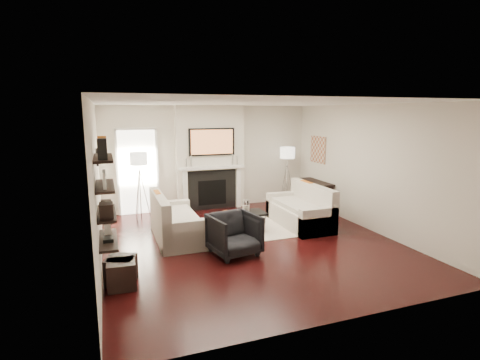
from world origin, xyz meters
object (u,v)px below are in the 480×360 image
object	(u,v)px
loveseat_left_base	(177,229)
armchair	(234,232)
ottoman_near	(121,270)
coffee_table	(239,214)
lamp_right_shade	(287,153)
loveseat_right_base	(299,216)
lamp_left_shade	(139,159)

from	to	relation	value
loveseat_left_base	armchair	xyz separation A→B (m)	(0.81, -1.19, 0.20)
ottoman_near	coffee_table	bearing A→B (deg)	33.72
loveseat_left_base	ottoman_near	size ratio (longest dim) A/B	4.50
armchair	ottoman_near	xyz separation A→B (m)	(-1.97, -0.50, -0.21)
armchair	lamp_right_shade	size ratio (longest dim) A/B	2.05
armchair	loveseat_right_base	bearing A→B (deg)	19.80
armchair	lamp_left_shade	bearing A→B (deg)	103.53
loveseat_right_base	armchair	size ratio (longest dim) A/B	2.20
armchair	lamp_left_shade	xyz separation A→B (m)	(-1.35, 3.00, 1.04)
lamp_left_shade	ottoman_near	distance (m)	3.76
loveseat_left_base	armchair	distance (m)	1.45
loveseat_left_base	ottoman_near	bearing A→B (deg)	-124.54
loveseat_right_base	loveseat_left_base	bearing A→B (deg)	179.23
loveseat_left_base	coffee_table	distance (m)	1.34
ottoman_near	lamp_right_shade	bearing A→B (deg)	37.36
loveseat_right_base	ottoman_near	bearing A→B (deg)	-157.16
loveseat_right_base	lamp_right_shade	xyz separation A→B (m)	(0.59, 1.80, 1.24)
lamp_right_shade	lamp_left_shade	bearing A→B (deg)	179.34
coffee_table	lamp_right_shade	size ratio (longest dim) A/B	2.75
coffee_table	ottoman_near	xyz separation A→B (m)	(-2.49, -1.66, -0.20)
loveseat_right_base	lamp_left_shade	world-z (taller)	lamp_left_shade
coffee_table	lamp_left_shade	xyz separation A→B (m)	(-1.87, 1.83, 1.05)
coffee_table	lamp_right_shade	bearing A→B (deg)	41.38
loveseat_right_base	coffee_table	world-z (taller)	same
loveseat_right_base	coffee_table	distance (m)	1.45
lamp_left_shade	lamp_right_shade	size ratio (longest dim) A/B	1.00
loveseat_right_base	coffee_table	size ratio (longest dim) A/B	1.64
loveseat_left_base	lamp_left_shade	world-z (taller)	lamp_left_shade
loveseat_left_base	loveseat_right_base	xyz separation A→B (m)	(2.76, -0.04, 0.00)
loveseat_left_base	coffee_table	xyz separation A→B (m)	(1.33, -0.03, 0.19)
lamp_right_shade	ottoman_near	size ratio (longest dim) A/B	1.00
loveseat_right_base	armchair	world-z (taller)	armchair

